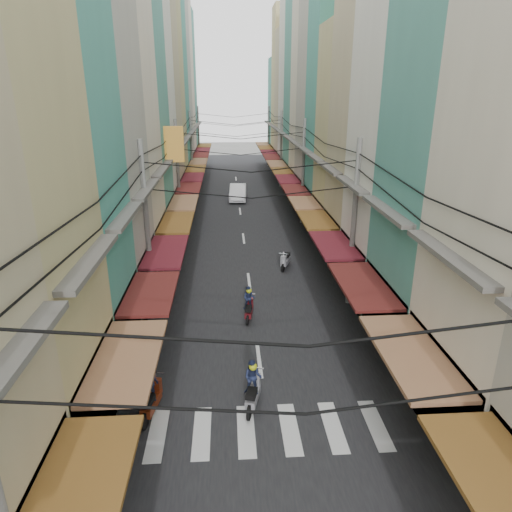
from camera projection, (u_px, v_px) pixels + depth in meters
name	position (u px, v px, depth m)	size (l,w,h in m)	color
ground	(256.00, 335.00, 20.17)	(160.00, 160.00, 0.00)	#63635E
road	(241.00, 217.00, 38.92)	(10.00, 80.00, 0.02)	black
sidewalk_left	(164.00, 218.00, 38.52)	(3.00, 80.00, 0.06)	gray
sidewalk_right	(316.00, 216.00, 39.30)	(3.00, 80.00, 0.06)	gray
crosswalk	(268.00, 429.00, 14.53)	(7.55, 2.40, 0.01)	silver
building_row_left	(128.00, 97.00, 31.87)	(7.80, 67.67, 23.70)	silver
building_row_right	(351.00, 102.00, 32.85)	(7.80, 68.98, 22.59)	teal
utility_poles	(242.00, 145.00, 31.99)	(10.20, 66.13, 8.20)	gray
white_car	(238.00, 200.00, 45.09)	(5.29, 2.07, 1.87)	white
bicycle	(414.00, 356.00, 18.62)	(0.62, 1.66, 1.14)	black
moving_scooters	(231.00, 343.00, 18.53)	(6.58, 14.91, 1.88)	black
parked_scooters	(398.00, 388.00, 15.80)	(13.16, 14.97, 1.01)	black
pedestrians	(159.00, 280.00, 23.27)	(13.85, 24.53, 2.25)	black
traffic_sign	(384.00, 306.00, 18.58)	(0.10, 0.59, 2.70)	gray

